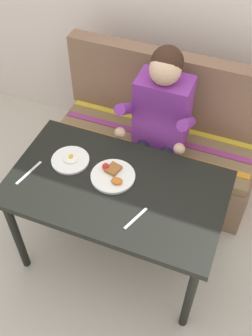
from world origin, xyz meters
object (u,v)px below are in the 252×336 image
at_px(couch, 156,146).
at_px(plate_breakfast, 113,175).
at_px(plate_eggs, 70,160).
at_px(fork, 136,218).
at_px(table, 116,195).
at_px(knife, 29,173).
at_px(person, 159,120).

distance_m(couch, plate_breakfast, 0.82).
relative_size(couch, plate_eggs, 6.56).
bearing_deg(fork, table, 158.37).
bearing_deg(plate_breakfast, couch, 86.70).
bearing_deg(couch, knife, -119.83).
relative_size(plate_eggs, fork, 1.29).
bearing_deg(person, knife, -128.52).
bearing_deg(couch, plate_breakfast, -93.30).
xyz_separation_m(couch, person, (0.05, -0.17, 0.41)).
relative_size(plate_breakfast, plate_eggs, 1.14).
height_order(person, knife, person).
distance_m(couch, fork, 1.03).
xyz_separation_m(table, couch, (0.00, 0.76, -0.32)).
bearing_deg(table, plate_breakfast, 127.17).
height_order(person, fork, person).
bearing_deg(couch, plate_eggs, -114.62).
bearing_deg(fork, plate_eggs, 175.27).
relative_size(table, plate_eggs, 5.47).
bearing_deg(table, fork, -42.83).
bearing_deg(fork, person, 120.60).
xyz_separation_m(couch, plate_eggs, (-0.32, -0.69, 0.41)).
bearing_deg(knife, fork, 6.48).
bearing_deg(couch, table, -90.00).
relative_size(couch, person, 1.19).
height_order(table, person, person).
relative_size(plate_breakfast, knife, 1.25).
height_order(couch, person, person).
bearing_deg(couch, fork, -79.24).
xyz_separation_m(person, plate_breakfast, (-0.09, -0.54, 0.00)).
height_order(table, plate_breakfast, plate_breakfast).
height_order(fork, knife, same).
distance_m(plate_breakfast, fork, 0.31).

